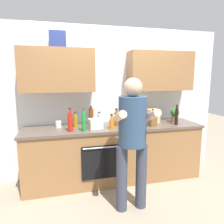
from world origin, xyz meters
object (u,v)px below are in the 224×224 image
at_px(grocery_bag_produce, 95,124).
at_px(bottle_vinegar, 91,116).
at_px(bottle_water, 99,119).
at_px(knife_block, 152,119).
at_px(cup_coffee, 58,124).
at_px(potted_herb, 175,115).
at_px(grocery_bag_bread, 152,116).
at_px(bottle_oil, 76,121).
at_px(mixing_bowl, 135,122).
at_px(bottle_soy, 176,116).
at_px(bottle_hotsauce, 70,122).
at_px(bottle_juice, 112,124).
at_px(person_standing, 132,134).
at_px(bottle_soda, 84,122).
at_px(bottle_syrup, 117,119).

bearing_deg(grocery_bag_produce, bottle_vinegar, 94.24).
relative_size(bottle_water, knife_block, 0.76).
relative_size(cup_coffee, potted_herb, 0.42).
bearing_deg(grocery_bag_bread, knife_block, -111.64).
relative_size(bottle_oil, mixing_bowl, 1.20).
height_order(potted_herb, grocery_bag_bread, potted_herb).
relative_size(bottle_soy, knife_block, 1.21).
relative_size(bottle_water, grocery_bag_bread, 0.87).
height_order(bottle_soy, potted_herb, bottle_soy).
bearing_deg(bottle_hotsauce, mixing_bowl, 8.52).
bearing_deg(bottle_vinegar, bottle_soy, -13.66).
xyz_separation_m(bottle_vinegar, bottle_juice, (0.26, -0.36, -0.05)).
xyz_separation_m(person_standing, grocery_bag_bread, (0.68, 0.92, 0.03)).
height_order(bottle_vinegar, mixing_bowl, bottle_vinegar).
xyz_separation_m(bottle_soy, bottle_soda, (-1.52, -0.04, -0.00)).
relative_size(bottle_soy, bottle_oil, 1.37).
xyz_separation_m(bottle_water, grocery_bag_bread, (0.89, -0.10, 0.03)).
bearing_deg(bottle_syrup, cup_coffee, 173.87).
bearing_deg(person_standing, cup_coffee, 133.10).
distance_m(bottle_soda, knife_block, 1.10).
xyz_separation_m(cup_coffee, mixing_bowl, (1.21, -0.13, -0.00)).
bearing_deg(bottle_syrup, grocery_bag_produce, -162.45).
relative_size(bottle_syrup, knife_block, 1.03).
distance_m(bottle_hotsauce, bottle_syrup, 0.76).
bearing_deg(bottle_water, bottle_oil, -164.38).
relative_size(person_standing, cup_coffee, 16.30).
distance_m(bottle_water, mixing_bowl, 0.59).
relative_size(bottle_hotsauce, grocery_bag_produce, 1.70).
xyz_separation_m(bottle_soy, knife_block, (-0.42, 0.01, -0.04)).
height_order(bottle_oil, potted_herb, potted_herb).
height_order(knife_block, potted_herb, knife_block).
bearing_deg(knife_block, bottle_oil, 169.28).
bearing_deg(bottle_oil, bottle_vinegar, 20.62).
height_order(bottle_soda, mixing_bowl, bottle_soda).
distance_m(bottle_juice, bottle_syrup, 0.24).
height_order(mixing_bowl, grocery_bag_bread, grocery_bag_bread).
relative_size(bottle_vinegar, bottle_juice, 1.38).
height_order(bottle_vinegar, grocery_bag_bread, bottle_vinegar).
bearing_deg(bottle_syrup, bottle_water, 145.03).
xyz_separation_m(bottle_hotsauce, bottle_syrup, (0.74, 0.19, -0.03)).
bearing_deg(bottle_syrup, bottle_soy, -9.91).
distance_m(cup_coffee, knife_block, 1.48).
xyz_separation_m(bottle_syrup, knife_block, (0.55, -0.16, -0.01)).
height_order(cup_coffee, grocery_bag_produce, grocery_bag_produce).
bearing_deg(bottle_soda, bottle_water, 52.32).
relative_size(bottle_juice, bottle_syrup, 0.81).
xyz_separation_m(person_standing, grocery_bag_produce, (-0.34, 0.72, -0.01)).
bearing_deg(bottle_soy, mixing_bowl, 168.08).
distance_m(bottle_soda, bottle_vinegar, 0.41).
relative_size(person_standing, bottle_syrup, 5.94).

